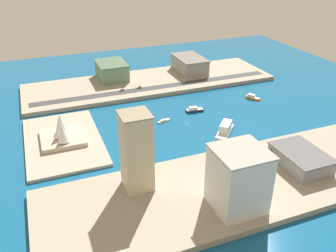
{
  "coord_description": "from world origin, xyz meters",
  "views": [
    {
      "loc": [
        -225.82,
        104.64,
        125.29
      ],
      "look_at": [
        -6.45,
        18.49,
        2.15
      ],
      "focal_mm": 38.02,
      "sensor_mm": 36.0,
      "label": 1
    }
  ],
  "objects_px": {
    "patrol_launch_navy": "(195,110)",
    "traffic_light_waterfront": "(135,88)",
    "terminal_long_green": "(112,70)",
    "ferry_white_commuter": "(225,130)",
    "taxi_yellow_cab": "(139,87)",
    "sedan_silver": "(122,90)",
    "sailboat_small_white": "(164,121)",
    "van_white": "(182,82)",
    "carpark_squat_concrete": "(189,64)",
    "water_taxi_orange": "(253,97)",
    "office_block_beige": "(136,152)",
    "opera_landmark": "(62,132)",
    "hotel_broad_white": "(238,179)",
    "warehouse_low_gray": "(301,159)"
  },
  "relations": [
    {
      "from": "taxi_yellow_cab",
      "to": "patrol_launch_navy",
      "type": "bearing_deg",
      "value": -152.81
    },
    {
      "from": "water_taxi_orange",
      "to": "sailboat_small_white",
      "type": "xyz_separation_m",
      "value": [
        -13.25,
        89.71,
        -0.74
      ]
    },
    {
      "from": "sedan_silver",
      "to": "terminal_long_green",
      "type": "bearing_deg",
      "value": 0.23
    },
    {
      "from": "carpark_squat_concrete",
      "to": "van_white",
      "type": "relative_size",
      "value": 8.38
    },
    {
      "from": "terminal_long_green",
      "to": "van_white",
      "type": "bearing_deg",
      "value": -122.78
    },
    {
      "from": "warehouse_low_gray",
      "to": "hotel_broad_white",
      "type": "height_order",
      "value": "hotel_broad_white"
    },
    {
      "from": "ferry_white_commuter",
      "to": "taxi_yellow_cab",
      "type": "distance_m",
      "value": 105.71
    },
    {
      "from": "sailboat_small_white",
      "to": "van_white",
      "type": "height_order",
      "value": "sailboat_small_white"
    },
    {
      "from": "terminal_long_green",
      "to": "opera_landmark",
      "type": "height_order",
      "value": "opera_landmark"
    },
    {
      "from": "water_taxi_orange",
      "to": "terminal_long_green",
      "type": "height_order",
      "value": "terminal_long_green"
    },
    {
      "from": "water_taxi_orange",
      "to": "carpark_squat_concrete",
      "type": "distance_m",
      "value": 83.66
    },
    {
      "from": "patrol_launch_navy",
      "to": "traffic_light_waterfront",
      "type": "relative_size",
      "value": 2.45
    },
    {
      "from": "carpark_squat_concrete",
      "to": "sailboat_small_white",
      "type": "bearing_deg",
      "value": 145.35
    },
    {
      "from": "warehouse_low_gray",
      "to": "terminal_long_green",
      "type": "relative_size",
      "value": 0.94
    },
    {
      "from": "sailboat_small_white",
      "to": "taxi_yellow_cab",
      "type": "height_order",
      "value": "sailboat_small_white"
    },
    {
      "from": "taxi_yellow_cab",
      "to": "water_taxi_orange",
      "type": "bearing_deg",
      "value": -120.57
    },
    {
      "from": "water_taxi_orange",
      "to": "sedan_silver",
      "type": "height_order",
      "value": "sedan_silver"
    },
    {
      "from": "ferry_white_commuter",
      "to": "taxi_yellow_cab",
      "type": "height_order",
      "value": "ferry_white_commuter"
    },
    {
      "from": "office_block_beige",
      "to": "van_white",
      "type": "distance_m",
      "value": 166.75
    },
    {
      "from": "taxi_yellow_cab",
      "to": "hotel_broad_white",
      "type": "bearing_deg",
      "value": 179.06
    },
    {
      "from": "ferry_white_commuter",
      "to": "van_white",
      "type": "relative_size",
      "value": 4.68
    },
    {
      "from": "ferry_white_commuter",
      "to": "van_white",
      "type": "bearing_deg",
      "value": -4.96
    },
    {
      "from": "sailboat_small_white",
      "to": "ferry_white_commuter",
      "type": "relative_size",
      "value": 0.49
    },
    {
      "from": "ferry_white_commuter",
      "to": "taxi_yellow_cab",
      "type": "relative_size",
      "value": 4.87
    },
    {
      "from": "water_taxi_orange",
      "to": "hotel_broad_white",
      "type": "xyz_separation_m",
      "value": [
        -123.12,
        91.84,
        18.64
      ]
    },
    {
      "from": "sedan_silver",
      "to": "patrol_launch_navy",
      "type": "bearing_deg",
      "value": -141.07
    },
    {
      "from": "warehouse_low_gray",
      "to": "taxi_yellow_cab",
      "type": "bearing_deg",
      "value": 18.47
    },
    {
      "from": "terminal_long_green",
      "to": "taxi_yellow_cab",
      "type": "xyz_separation_m",
      "value": [
        -36.73,
        -16.67,
        -7.11
      ]
    },
    {
      "from": "carpark_squat_concrete",
      "to": "taxi_yellow_cab",
      "type": "distance_m",
      "value": 68.58
    },
    {
      "from": "sedan_silver",
      "to": "opera_landmark",
      "type": "xyz_separation_m",
      "value": [
        -69.2,
        61.01,
        3.82
      ]
    },
    {
      "from": "water_taxi_orange",
      "to": "terminal_long_green",
      "type": "xyz_separation_m",
      "value": [
        89.27,
        105.63,
        10.05
      ]
    },
    {
      "from": "patrol_launch_navy",
      "to": "sedan_silver",
      "type": "relative_size",
      "value": 3.14
    },
    {
      "from": "carpark_squat_concrete",
      "to": "sedan_silver",
      "type": "height_order",
      "value": "carpark_squat_concrete"
    },
    {
      "from": "van_white",
      "to": "traffic_light_waterfront",
      "type": "bearing_deg",
      "value": 99.36
    },
    {
      "from": "sailboat_small_white",
      "to": "van_white",
      "type": "distance_m",
      "value": 77.67
    },
    {
      "from": "ferry_white_commuter",
      "to": "warehouse_low_gray",
      "type": "height_order",
      "value": "warehouse_low_gray"
    },
    {
      "from": "sedan_silver",
      "to": "traffic_light_waterfront",
      "type": "relative_size",
      "value": 0.78
    },
    {
      "from": "warehouse_low_gray",
      "to": "opera_landmark",
      "type": "bearing_deg",
      "value": 55.91
    },
    {
      "from": "water_taxi_orange",
      "to": "warehouse_low_gray",
      "type": "height_order",
      "value": "warehouse_low_gray"
    },
    {
      "from": "terminal_long_green",
      "to": "traffic_light_waterfront",
      "type": "height_order",
      "value": "terminal_long_green"
    },
    {
      "from": "carpark_squat_concrete",
      "to": "van_white",
      "type": "bearing_deg",
      "value": 143.63
    },
    {
      "from": "carpark_squat_concrete",
      "to": "taxi_yellow_cab",
      "type": "height_order",
      "value": "carpark_squat_concrete"
    },
    {
      "from": "office_block_beige",
      "to": "taxi_yellow_cab",
      "type": "distance_m",
      "value": 150.21
    },
    {
      "from": "terminal_long_green",
      "to": "traffic_light_waterfront",
      "type": "bearing_deg",
      "value": -167.93
    },
    {
      "from": "taxi_yellow_cab",
      "to": "carpark_squat_concrete",
      "type": "bearing_deg",
      "value": -67.28
    },
    {
      "from": "carpark_squat_concrete",
      "to": "sedan_silver",
      "type": "distance_m",
      "value": 84.15
    },
    {
      "from": "hotel_broad_white",
      "to": "sedan_silver",
      "type": "height_order",
      "value": "hotel_broad_white"
    },
    {
      "from": "ferry_white_commuter",
      "to": "patrol_launch_navy",
      "type": "bearing_deg",
      "value": 5.87
    },
    {
      "from": "water_taxi_orange",
      "to": "opera_landmark",
      "type": "bearing_deg",
      "value": 95.88
    },
    {
      "from": "opera_landmark",
      "to": "van_white",
      "type": "bearing_deg",
      "value": -60.36
    }
  ]
}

